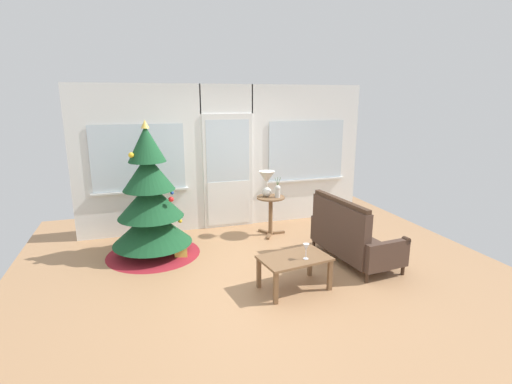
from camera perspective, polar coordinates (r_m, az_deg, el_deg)
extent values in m
plane|color=#AD7F56|center=(5.36, 1.30, -11.84)|extent=(6.76, 6.76, 0.00)
cube|color=white|center=(6.74, -17.03, 4.30)|extent=(2.15, 0.08, 2.55)
cube|color=white|center=(7.42, 7.31, 5.64)|extent=(2.15, 0.08, 2.55)
cube|color=white|center=(6.84, -4.44, 13.63)|extent=(0.94, 0.08, 0.50)
cube|color=silver|center=(6.92, -4.17, 3.02)|extent=(0.90, 0.05, 2.05)
cube|color=white|center=(7.03, -4.04, -1.61)|extent=(0.78, 0.02, 0.80)
cube|color=silver|center=(6.84, -4.18, 6.07)|extent=(0.78, 0.01, 1.10)
cube|color=silver|center=(6.67, -17.07, 4.86)|extent=(1.50, 0.01, 1.10)
cube|color=silver|center=(7.35, 7.52, 6.15)|extent=(1.50, 0.01, 1.10)
cube|color=silver|center=(6.76, -16.72, 0.08)|extent=(1.59, 0.06, 0.03)
cube|color=silver|center=(7.44, 7.42, 1.79)|extent=(1.59, 0.06, 0.03)
cylinder|color=#4C331E|center=(6.10, -15.02, -7.81)|extent=(0.10, 0.10, 0.24)
cone|color=maroon|center=(6.12, -14.98, -8.44)|extent=(1.40, 1.40, 0.10)
cone|color=#194C28|center=(5.99, -15.21, -4.97)|extent=(1.18, 1.18, 0.52)
cone|color=#194C28|center=(5.87, -15.47, -1.14)|extent=(0.97, 0.97, 0.52)
cone|color=#194C28|center=(5.78, -15.73, 2.83)|extent=(0.75, 0.75, 0.52)
cone|color=#194C28|center=(5.72, -16.00, 6.91)|extent=(0.54, 0.54, 0.52)
cone|color=#E0BC4C|center=(5.70, -16.19, 9.68)|extent=(0.12, 0.12, 0.12)
sphere|color=red|center=(5.65, -12.51, -1.07)|extent=(0.08, 0.08, 0.08)
sphere|color=gold|center=(5.93, -11.21, -4.25)|extent=(0.06, 0.06, 0.06)
sphere|color=silver|center=(5.91, -14.41, 5.88)|extent=(0.07, 0.07, 0.07)
sphere|color=#264CB2|center=(6.01, -12.36, -0.13)|extent=(0.06, 0.06, 0.06)
sphere|color=red|center=(6.17, -12.31, -2.16)|extent=(0.08, 0.08, 0.08)
sphere|color=gold|center=(5.62, -18.06, 5.24)|extent=(0.08, 0.08, 0.08)
cylinder|color=#3D281C|center=(5.63, 20.97, -10.73)|extent=(0.05, 0.05, 0.14)
cylinder|color=#3D281C|center=(6.53, 13.11, -6.69)|extent=(0.05, 0.05, 0.14)
cylinder|color=#3D281C|center=(5.26, 16.13, -12.13)|extent=(0.05, 0.05, 0.14)
cylinder|color=#3D281C|center=(6.22, 8.59, -7.57)|extent=(0.05, 0.05, 0.14)
cube|color=#473328|center=(5.84, 14.53, -7.86)|extent=(0.83, 1.30, 0.14)
cube|color=#473328|center=(5.54, 12.29, -4.74)|extent=(0.24, 1.24, 0.62)
cube|color=#3D281C|center=(5.44, 12.47, -1.34)|extent=(0.19, 1.21, 0.06)
cube|color=#473328|center=(5.33, 18.96, -8.94)|extent=(0.67, 0.15, 0.38)
cylinder|color=#3D281C|center=(5.46, 21.40, -6.68)|extent=(0.10, 0.10, 0.09)
cube|color=#473328|center=(6.29, 10.94, -4.87)|extent=(0.67, 0.15, 0.38)
cylinder|color=#3D281C|center=(6.40, 13.18, -3.06)|extent=(0.10, 0.10, 0.09)
cylinder|color=brown|center=(6.53, 2.20, -0.83)|extent=(0.48, 0.48, 0.02)
cylinder|color=brown|center=(6.63, 2.17, -3.67)|extent=(0.07, 0.07, 0.65)
cube|color=brown|center=(6.78, 3.43, -6.02)|extent=(0.20, 0.05, 0.04)
cube|color=brown|center=(6.83, 1.12, -5.86)|extent=(0.14, 0.20, 0.04)
cube|color=brown|center=(6.58, 1.90, -6.63)|extent=(0.14, 0.20, 0.04)
sphere|color=silver|center=(6.53, 1.60, 0.01)|extent=(0.16, 0.16, 0.16)
cylinder|color=silver|center=(6.50, 1.60, 1.11)|extent=(0.02, 0.02, 0.06)
cone|color=silver|center=(6.47, 1.61, 2.24)|extent=(0.28, 0.28, 0.20)
cylinder|color=beige|center=(6.49, 3.22, -0.10)|extent=(0.09, 0.09, 0.16)
sphere|color=beige|center=(6.47, 3.23, 0.59)|extent=(0.10, 0.10, 0.10)
cylinder|color=#4C7042|center=(6.44, 3.07, 1.44)|extent=(0.07, 0.01, 0.17)
cylinder|color=#4C7042|center=(6.45, 3.24, 1.45)|extent=(0.01, 0.01, 0.18)
cylinder|color=#4C7042|center=(6.46, 3.41, 1.46)|extent=(0.07, 0.01, 0.17)
cube|color=brown|center=(4.80, 5.74, -9.75)|extent=(0.91, 0.64, 0.03)
cube|color=brown|center=(4.55, 2.96, -14.08)|extent=(0.05, 0.05, 0.39)
cube|color=brown|center=(4.92, 10.91, -12.03)|extent=(0.05, 0.05, 0.39)
cube|color=brown|center=(4.90, 0.43, -11.92)|extent=(0.05, 0.05, 0.39)
cube|color=brown|center=(5.25, 8.01, -10.22)|extent=(0.05, 0.05, 0.39)
cylinder|color=silver|center=(4.76, 7.40, -9.79)|extent=(0.06, 0.06, 0.01)
cylinder|color=silver|center=(4.74, 7.42, -9.21)|extent=(0.01, 0.01, 0.10)
cone|color=silver|center=(4.70, 7.45, -8.15)|extent=(0.08, 0.08, 0.09)
cube|color=#D8C64C|center=(5.90, -11.18, -8.65)|extent=(0.18, 0.16, 0.18)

